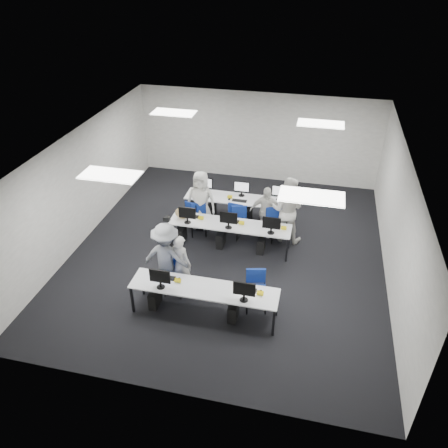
% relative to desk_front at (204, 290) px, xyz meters
% --- Properties ---
extents(room, '(9.00, 9.02, 3.00)m').
position_rel_desk_front_xyz_m(room, '(0.00, 2.40, 0.82)').
color(room, black).
rests_on(room, ground).
extents(ceiling_panels, '(5.20, 4.60, 0.02)m').
position_rel_desk_front_xyz_m(ceiling_panels, '(0.00, 2.40, 2.30)').
color(ceiling_panels, white).
rests_on(ceiling_panels, room).
extents(desk_front, '(3.20, 0.70, 0.73)m').
position_rel_desk_front_xyz_m(desk_front, '(0.00, 0.00, 0.00)').
color(desk_front, silver).
rests_on(desk_front, ground).
extents(desk_mid, '(3.20, 0.70, 0.73)m').
position_rel_desk_front_xyz_m(desk_mid, '(0.00, 2.60, 0.00)').
color(desk_mid, silver).
rests_on(desk_mid, ground).
extents(desk_back, '(3.20, 0.70, 0.73)m').
position_rel_desk_front_xyz_m(desk_back, '(0.00, 4.00, 0.00)').
color(desk_back, silver).
rests_on(desk_back, ground).
extents(equipment_front, '(2.51, 0.41, 1.19)m').
position_rel_desk_front_xyz_m(equipment_front, '(-0.19, -0.02, -0.32)').
color(equipment_front, '#0C259F').
rests_on(equipment_front, desk_front).
extents(equipment_mid, '(2.91, 0.41, 1.19)m').
position_rel_desk_front_xyz_m(equipment_mid, '(-0.19, 2.58, -0.32)').
color(equipment_mid, white).
rests_on(equipment_mid, desk_mid).
extents(equipment_back, '(2.91, 0.41, 1.19)m').
position_rel_desk_front_xyz_m(equipment_back, '(0.19, 4.02, -0.32)').
color(equipment_back, white).
rests_on(equipment_back, desk_back).
extents(chair_0, '(0.43, 0.47, 0.86)m').
position_rel_desk_front_xyz_m(chair_0, '(-0.85, 0.55, -0.41)').
color(chair_0, navy).
rests_on(chair_0, ground).
extents(chair_1, '(0.55, 0.58, 0.92)m').
position_rel_desk_front_xyz_m(chair_1, '(1.06, 0.47, -0.39)').
color(chair_1, navy).
rests_on(chair_1, ground).
extents(chair_2, '(0.53, 0.56, 0.87)m').
position_rel_desk_front_xyz_m(chair_2, '(-0.99, 3.08, -0.41)').
color(chair_2, navy).
rests_on(chair_2, ground).
extents(chair_3, '(0.51, 0.54, 0.91)m').
position_rel_desk_front_xyz_m(chair_3, '(-0.03, 3.17, -0.39)').
color(chair_3, navy).
rests_on(chair_3, ground).
extents(chair_4, '(0.44, 0.47, 0.81)m').
position_rel_desk_front_xyz_m(chair_4, '(0.92, 3.24, -0.42)').
color(chair_4, navy).
rests_on(chair_4, ground).
extents(chair_5, '(0.54, 0.56, 0.83)m').
position_rel_desk_front_xyz_m(chair_5, '(-1.21, 3.43, -0.42)').
color(chair_5, navy).
rests_on(chair_5, ground).
extents(chair_6, '(0.53, 0.56, 0.89)m').
position_rel_desk_front_xyz_m(chair_6, '(0.07, 3.48, -0.40)').
color(chair_6, navy).
rests_on(chair_6, ground).
extents(chair_7, '(0.61, 0.63, 0.96)m').
position_rel_desk_front_xyz_m(chair_7, '(1.00, 3.51, -0.38)').
color(chair_7, navy).
rests_on(chair_7, ground).
extents(handbag, '(0.40, 0.29, 0.30)m').
position_rel_desk_front_xyz_m(handbag, '(-1.32, 2.60, 0.20)').
color(handbag, tan).
rests_on(handbag, desk_mid).
extents(student_0, '(0.63, 0.51, 1.48)m').
position_rel_desk_front_xyz_m(student_0, '(-0.74, 0.71, 0.06)').
color(student_0, silver).
rests_on(student_0, ground).
extents(student_1, '(0.99, 0.81, 1.87)m').
position_rel_desk_front_xyz_m(student_1, '(1.40, 3.33, 0.25)').
color(student_1, silver).
rests_on(student_1, ground).
extents(student_2, '(0.87, 0.58, 1.73)m').
position_rel_desk_front_xyz_m(student_2, '(-1.01, 3.42, 0.18)').
color(student_2, silver).
rests_on(student_2, ground).
extents(student_3, '(0.89, 0.41, 1.50)m').
position_rel_desk_front_xyz_m(student_3, '(0.82, 3.39, 0.07)').
color(student_3, silver).
rests_on(student_3, ground).
extents(photographer, '(1.15, 0.71, 1.72)m').
position_rel_desk_front_xyz_m(photographer, '(-1.07, 0.70, 0.18)').
color(photographer, slate).
rests_on(photographer, ground).
extents(dslr_camera, '(0.15, 0.19, 0.10)m').
position_rel_desk_front_xyz_m(dslr_camera, '(-1.06, 0.88, 1.10)').
color(dslr_camera, black).
rests_on(dslr_camera, photographer).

